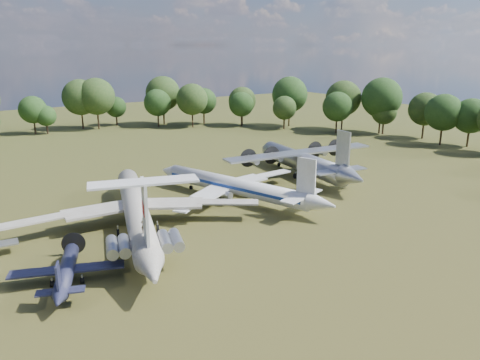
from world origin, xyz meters
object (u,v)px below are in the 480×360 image
person_on_il62 (144,225)px  tu104_jet (235,189)px  il62_airliner (136,214)px  small_prop_west (67,273)px  an12_transport (303,164)px

person_on_il62 → tu104_jet: bearing=-104.7°
il62_airliner → small_prop_west: il62_airliner is taller
il62_airliner → person_on_il62: person_on_il62 is taller
small_prop_west → person_on_il62: size_ratio=8.66×
small_prop_west → tu104_jet: bearing=44.5°
il62_airliner → an12_transport: bearing=29.6°
tu104_jet → small_prop_west: size_ratio=2.35×
small_prop_west → il62_airliner: bearing=61.3°
il62_airliner → tu104_jet: 19.38m
small_prop_west → person_on_il62: 9.86m
tu104_jet → il62_airliner: bearing=171.2°
tu104_jet → an12_transport: (19.64, 5.92, 0.44)m
il62_airliner → person_on_il62: (-3.43, -12.58, 3.30)m
il62_airliner → small_prop_west: bearing=-122.1°
an12_transport → person_on_il62: size_ratio=18.91×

